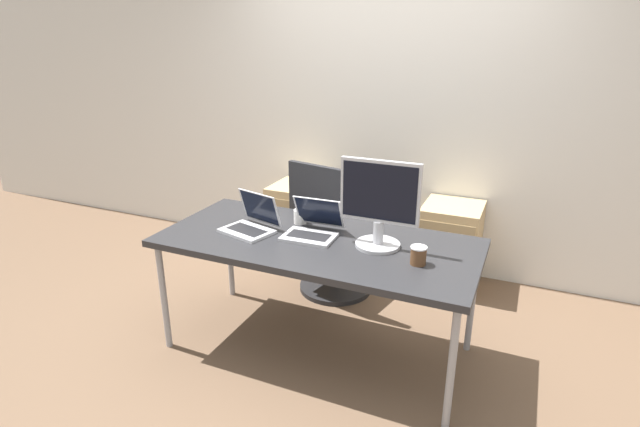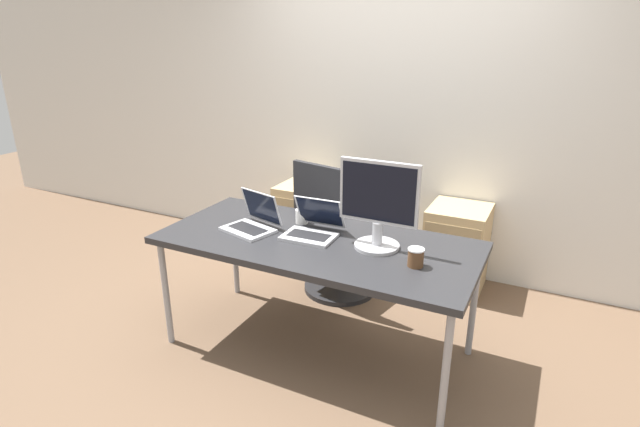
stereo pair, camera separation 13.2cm
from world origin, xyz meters
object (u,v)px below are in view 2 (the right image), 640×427
Objects in this scene: office_chair at (335,246)px; cabinet_left at (306,221)px; monitor at (378,206)px; laptop_left at (253,222)px; laptop_right at (313,228)px; cabinet_right at (456,248)px; coffee_cup_white at (302,216)px; coffee_cup_brown at (416,257)px.

office_chair is 0.71m from cabinet_left.
monitor reaches higher than office_chair.
laptop_left reaches higher than cabinet_left.
cabinet_left is 1.39m from laptop_right.
cabinet_right is 1.66m from laptop_left.
laptop_left reaches higher than coffee_cup_white.
cabinet_left is 1.32× the size of monitor.
laptop_right reaches higher than cabinet_right.
coffee_cup_brown is at bearing -43.87° from cabinet_left.
laptop_left is at bearing -168.02° from laptop_right.
monitor is at bearing -49.32° from office_chair.
office_chair is 0.64m from coffee_cup_white.
cabinet_right is at bearing 0.00° from cabinet_left.
cabinet_left is 1.89× the size of laptop_left.
laptop_right is at bearing 11.98° from laptop_left.
laptop_left is 1.11× the size of laptop_right.
monitor is at bearing 5.84° from laptop_left.
monitor is (0.55, -0.64, 0.61)m from office_chair.
cabinet_left and cabinet_right have the same top height.
office_chair is 0.86m from laptop_left.
laptop_left is 3.54× the size of coffee_cup_brown.
office_chair is at bearing 88.91° from coffee_cup_white.
monitor is (1.06, -1.14, 0.66)m from cabinet_left.
laptop_left is (-1.03, -1.22, 0.46)m from cabinet_right.
laptop_right is at bearing -60.13° from cabinet_left.
coffee_cup_white is at bearing -129.12° from cabinet_right.
coffee_cup_white is (0.22, 0.23, -0.00)m from laptop_left.
monitor reaches higher than coffee_cup_brown.
laptop_left is at bearing -130.12° from cabinet_right.
laptop_right is 0.21m from coffee_cup_white.
laptop_left is at bearing -77.16° from cabinet_left.
monitor reaches higher than cabinet_right.
coffee_cup_white is at bearing 160.99° from coffee_cup_brown.
office_chair reaches higher than cabinet_right.
monitor is at bearing 152.66° from coffee_cup_brown.
monitor is at bearing -46.99° from cabinet_left.
laptop_right is 3.51× the size of coffee_cup_white.
cabinet_left is 7.35× the size of coffee_cup_white.
cabinet_right is 1.32× the size of monitor.
laptop_right is 0.63× the size of monitor.
cabinet_right is (0.80, 0.50, -0.06)m from office_chair.
office_chair is at bearing -148.14° from cabinet_right.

